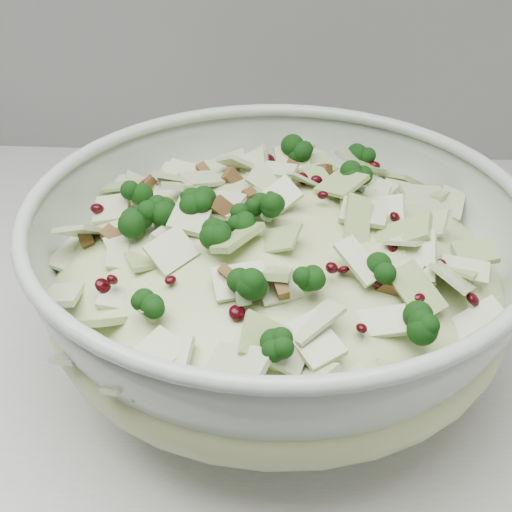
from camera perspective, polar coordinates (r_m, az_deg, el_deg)
The scene contains 2 objects.
mixing_bowl at distance 0.53m, azimuth 1.71°, elevation -2.14°, with size 0.43×0.43×0.14m.
salad at distance 0.51m, azimuth 1.75°, elevation -0.04°, with size 0.42×0.42×0.14m.
Camera 1 is at (0.62, 1.18, 1.28)m, focal length 50.00 mm.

